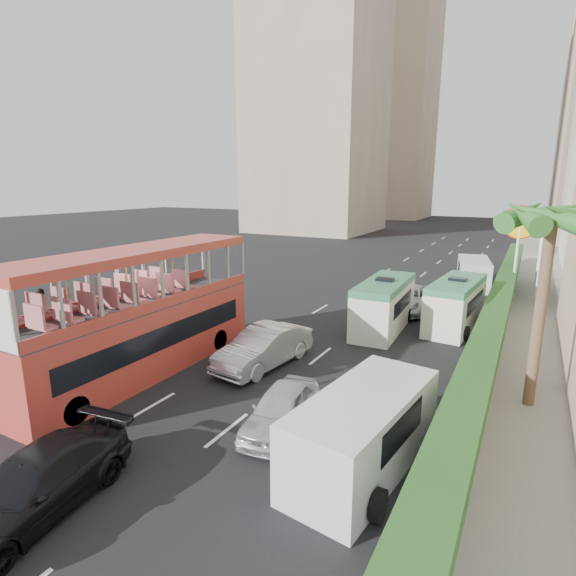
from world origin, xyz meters
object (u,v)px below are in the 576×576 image
Objects in this scene: van_asset at (406,310)px; palm_tree at (540,314)px; car_black at (39,511)px; panel_van_near at (364,431)px; panel_van_far at (473,273)px; car_silver_lane_b at (282,428)px; car_silver_lane_a at (264,365)px; minibus_near at (384,305)px; double_decker_bus at (140,312)px; shell_station at (575,256)px; minibus_far at (456,304)px.

palm_tree is at bearing -59.24° from van_asset.
car_black is 0.93× the size of panel_van_near.
panel_van_far is at bearing 101.84° from palm_tree.
car_silver_lane_b is 24.30m from panel_van_far.
minibus_near reaches higher than car_silver_lane_a.
panel_van_near is at bearing -77.85° from minibus_near.
double_decker_bus reaches higher than car_black.
panel_van_near is 25.57m from shell_station.
car_silver_lane_b is at bearing -92.60° from van_asset.
minibus_near is 1.02× the size of minibus_far.
shell_station reaches higher than car_silver_lane_b.
minibus_near reaches higher than panel_van_near.
panel_van_near is at bearing -20.55° from car_silver_lane_b.
panel_van_far is at bearing 81.07° from car_silver_lane_a.
double_decker_bus is 10.19m from panel_van_near.
car_silver_lane_b is at bearing -106.58° from panel_van_far.
car_black is 21.52m from van_asset.
car_black is at bearing -132.19° from palm_tree.
van_asset is (3.29, 21.27, 0.00)m from car_black.
minibus_far is at bearing -98.24° from panel_van_far.
minibus_near is 1.10× the size of panel_van_near.
shell_station is (9.09, 12.96, 1.45)m from minibus_near.
panel_van_far is 0.81× the size of palm_tree.
shell_station is at bearing 66.38° from car_silver_lane_a.
minibus_far is at bearing 96.52° from panel_van_near.
car_silver_lane_b is 25.86m from shell_station.
car_silver_lane_a is 9.92m from car_black.
car_black is 32.51m from shell_station.
car_silver_lane_a is at bearing -120.96° from shell_station.
car_silver_lane_b is 9.12m from palm_tree.
car_black is 0.93× the size of van_asset.
double_decker_bus reaches higher than van_asset.
minibus_near is at bearing 138.75° from palm_tree.
double_decker_bus is 2.22× the size of car_black.
car_silver_lane_a is 5.07m from car_silver_lane_b.
double_decker_bus is at bearing -123.12° from panel_van_far.
car_black is at bearing -112.09° from shell_station.
panel_van_far is (-0.12, 24.80, -0.03)m from panel_van_near.
car_silver_lane_b is 13.73m from minibus_far.
minibus_far reaches higher than panel_van_near.
panel_van_near is (6.11, 5.23, 1.07)m from car_black.
car_silver_lane_b is at bearing -44.94° from car_silver_lane_a.
palm_tree reaches higher than shell_station.
double_decker_bus is 2.22× the size of car_silver_lane_a.
van_asset is (7.11, 14.26, -2.53)m from double_decker_bus.
car_silver_lane_a is 0.62× the size of shell_station.
panel_van_near is at bearing -30.70° from car_silver_lane_a.
palm_tree is at bearing 29.67° from car_silver_lane_b.
car_silver_lane_a is 7.67m from panel_van_near.
shell_station is (8.96, 24.11, 2.75)m from car_silver_lane_b.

